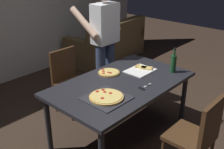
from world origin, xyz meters
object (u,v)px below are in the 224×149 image
Objects in this scene: dining_table at (122,87)px; couch at (108,46)px; pepperoni_pizza_on_tray at (106,97)px; second_pizza_plain at (109,72)px; kitchen_scissors at (144,87)px; wine_bottle at (173,63)px; person_serving_pizza at (104,39)px; chair_near_camera at (198,134)px; chair_far_side at (68,77)px.

couch is (1.90, 1.99, -0.38)m from dining_table.
pepperoni_pizza_on_tray is 1.56× the size of second_pizza_plain.
kitchen_scissors is at bearing -129.30° from couch.
couch is 4.23× the size of pepperoni_pizza_on_tray.
wine_bottle is (1.05, -0.14, 0.10)m from pepperoni_pizza_on_tray.
pepperoni_pizza_on_tray is at bearing -137.34° from couch.
person_serving_pizza is (0.51, 0.76, 0.32)m from dining_table.
second_pizza_plain reaches higher than dining_table.
person_serving_pizza is at bearing 73.58° from chair_near_camera.
dining_table is at bearing -124.00° from person_serving_pizza.
person_serving_pizza is 5.54× the size of wine_bottle.
person_serving_pizza is at bearing 56.00° from dining_table.
chair_far_side is 3.40× the size of second_pizza_plain.
person_serving_pizza is at bearing -23.18° from chair_far_side.
couch is (1.90, 2.97, -0.21)m from chair_near_camera.
kitchen_scissors is 0.56m from second_pizza_plain.
couch is 5.55× the size of wine_bottle.
wine_bottle reaches higher than chair_near_camera.
chair_far_side is 1.47m from wine_bottle.
chair_far_side is 0.74m from person_serving_pizza.
chair_far_side reaches higher than couch.
second_pizza_plain is (-1.82, -1.71, 0.46)m from couch.
dining_table is at bearing 90.00° from chair_near_camera.
wine_bottle is (-1.25, -2.27, 0.57)m from couch.
pepperoni_pizza_on_tray is at bearing 115.63° from chair_near_camera.
chair_near_camera reaches higher than kitchen_scissors.
second_pizza_plain is at bearing -83.20° from chair_far_side.
person_serving_pizza is at bearing -138.63° from couch.
second_pizza_plain is (0.08, 0.28, 0.08)m from dining_table.
second_pizza_plain is at bearing -136.82° from couch.
kitchen_scissors is (0.05, 0.70, 0.24)m from chair_near_camera.
person_serving_pizza reaches higher than pepperoni_pizza_on_tray.
person_serving_pizza is at bearing 48.36° from second_pizza_plain.
wine_bottle is 1.19× the size of second_pizza_plain.
person_serving_pizza reaches higher than chair_near_camera.
wine_bottle reaches higher than second_pizza_plain.
couch is 2.96m from kitchen_scissors.
dining_table is 8.75× the size of kitchen_scissors.
chair_near_camera is 0.51× the size of couch.
person_serving_pizza is at bearing 44.51° from pepperoni_pizza_on_tray.
kitchen_scissors reaches higher than dining_table.
chair_near_camera is 0.75m from kitchen_scissors.
dining_table is 0.29m from kitchen_scissors.
person_serving_pizza is 9.06× the size of kitchen_scissors.
dining_table is at bearing -90.00° from chair_far_side.
pepperoni_pizza_on_tray is 0.64m from second_pizza_plain.
wine_bottle reaches higher than dining_table.
dining_table is at bearing 19.16° from pepperoni_pizza_on_tray.
couch reaches higher than second_pizza_plain.
kitchen_scissors is at bearing -87.71° from chair_far_side.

